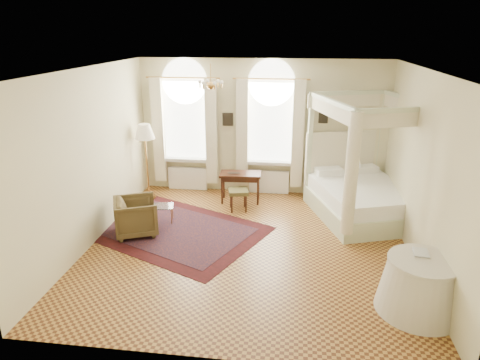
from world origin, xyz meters
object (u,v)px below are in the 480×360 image
object	(u,v)px
stool	(238,193)
side_table	(420,286)
coffee_table	(161,207)
floor_lamp	(145,135)
canopy_bed	(364,191)
nightstand	(352,189)
writing_desk	(240,177)
armchair	(136,216)

from	to	relation	value
stool	side_table	size ratio (longest dim) A/B	0.42
coffee_table	floor_lamp	distance (m)	1.93
stool	floor_lamp	xyz separation A→B (m)	(-2.28, 0.44, 1.17)
canopy_bed	floor_lamp	world-z (taller)	canopy_bed
nightstand	stool	distance (m)	2.84
nightstand	writing_desk	world-z (taller)	writing_desk
armchair	floor_lamp	bearing A→B (deg)	-11.94
canopy_bed	floor_lamp	xyz separation A→B (m)	(-5.04, 0.45, 0.98)
armchair	writing_desk	bearing A→B (deg)	-67.03
floor_lamp	canopy_bed	bearing A→B (deg)	-5.11
writing_desk	armchair	xyz separation A→B (m)	(-1.86, -1.98, -0.24)
floor_lamp	side_table	xyz separation A→B (m)	(5.40, -3.78, -1.17)
writing_desk	coffee_table	xyz separation A→B (m)	(-1.55, -1.36, -0.29)
canopy_bed	stool	distance (m)	2.77
side_table	stool	bearing A→B (deg)	133.02
canopy_bed	nightstand	distance (m)	1.04
writing_desk	stool	xyz separation A→B (m)	(0.02, -0.51, -0.20)
nightstand	writing_desk	distance (m)	2.74
stool	floor_lamp	bearing A→B (deg)	169.15
nightstand	floor_lamp	world-z (taller)	floor_lamp
writing_desk	floor_lamp	bearing A→B (deg)	-178.14
canopy_bed	coffee_table	bearing A→B (deg)	-169.14
armchair	side_table	world-z (taller)	side_table
stool	armchair	xyz separation A→B (m)	(-1.88, -1.47, -0.03)
canopy_bed	stool	world-z (taller)	canopy_bed
stool	coffee_table	size ratio (longest dim) A/B	0.86
writing_desk	stool	distance (m)	0.55
canopy_bed	nightstand	bearing A→B (deg)	95.96
coffee_table	side_table	size ratio (longest dim) A/B	0.49
coffee_table	writing_desk	bearing A→B (deg)	41.23
nightstand	writing_desk	bearing A→B (deg)	-170.20
canopy_bed	coffee_table	xyz separation A→B (m)	(-4.33, -0.83, -0.27)
armchair	nightstand	bearing A→B (deg)	-85.49
nightstand	floor_lamp	bearing A→B (deg)	-173.80
writing_desk	nightstand	bearing A→B (deg)	9.80
canopy_bed	coffee_table	world-z (taller)	canopy_bed
floor_lamp	side_table	size ratio (longest dim) A/B	1.51
floor_lamp	nightstand	bearing A→B (deg)	6.20
stool	side_table	xyz separation A→B (m)	(3.12, -3.35, -0.00)
armchair	side_table	bearing A→B (deg)	-134.31
armchair	side_table	size ratio (longest dim) A/B	0.68
stool	coffee_table	distance (m)	1.78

